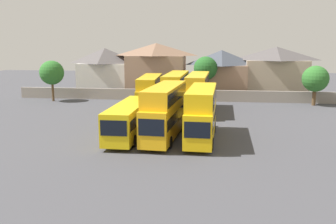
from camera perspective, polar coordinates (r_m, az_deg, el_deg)
The scene contains 15 objects.
ground at distance 52.34m, azimuth 2.10°, elevation 0.83°, with size 140.00×140.00×0.00m, color #424247.
depot_boundary_wall at distance 57.99m, azimuth 2.64°, elevation 2.69°, with size 56.00×0.50×1.80m, color gray.
bus_1 at distance 35.19m, azimuth -6.14°, elevation -0.96°, with size 2.68×11.34×3.27m.
bus_2 at distance 34.36m, azimuth -0.47°, elevation 0.51°, with size 3.19×11.17×5.10m.
bus_3 at distance 33.84m, azimuth 5.39°, elevation 0.18°, with size 2.75×10.48×4.97m.
bus_4 at distance 48.36m, azimuth -2.90°, elevation 3.24°, with size 3.08×11.16×4.78m.
bus_5 at distance 48.28m, azimuth 1.24°, elevation 3.49°, with size 2.71×12.10×5.16m.
bus_6 at distance 47.95m, azimuth 4.76°, elevation 3.36°, with size 2.85×11.97×5.09m.
house_terrace_left at distance 67.95m, azimuth -9.96°, elevation 6.56°, with size 9.65×6.59×8.36m.
house_terrace_centre at distance 65.09m, azimuth -1.88°, elevation 6.93°, with size 10.69×6.96×9.25m.
house_terrace_right at distance 63.61m, azimuth 8.49°, elevation 6.20°, with size 9.01×7.14×8.05m.
house_terrace_far_right at distance 65.07m, azimuth 16.77°, elevation 6.22°, with size 10.83×6.54×8.63m.
tree_left_of_lot at distance 60.17m, azimuth -18.04°, elevation 5.97°, with size 3.84×3.84×6.50m.
tree_behind_wall at distance 59.88m, azimuth 6.01°, elevation 6.90°, with size 3.91×3.91×7.08m.
tree_right_of_lot at distance 57.43m, azimuth 22.45°, elevation 4.89°, with size 3.87×3.87×5.93m.
Camera 1 is at (4.69, -33.36, 8.92)m, focal length 38.22 mm.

